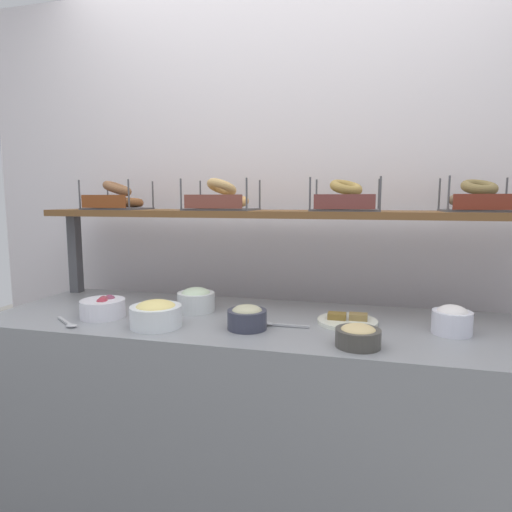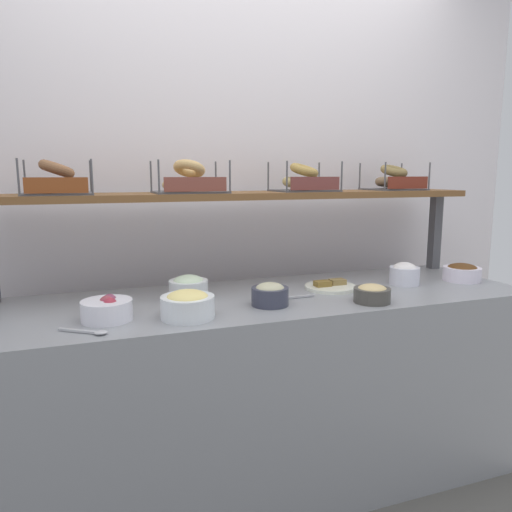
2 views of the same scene
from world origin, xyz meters
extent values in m
cube|color=silver|center=(0.00, 0.55, 1.20)|extent=(3.48, 0.06, 2.40)
cube|color=gray|center=(0.00, 0.00, 0.42)|extent=(2.28, 0.70, 0.85)
cube|color=#4C4C51|center=(-1.08, 0.27, 1.05)|extent=(0.05, 0.05, 0.40)
cube|color=brown|center=(0.00, 0.27, 1.26)|extent=(2.24, 0.32, 0.03)
cylinder|color=white|center=(-0.66, -0.13, 0.89)|extent=(0.18, 0.18, 0.07)
sphere|color=#953E49|center=(-0.66, -0.12, 0.91)|extent=(0.05, 0.05, 0.05)
sphere|color=#A52246|center=(-0.66, -0.11, 0.91)|extent=(0.04, 0.04, 0.04)
sphere|color=#A12257|center=(-0.66, -0.12, 0.91)|extent=(0.04, 0.04, 0.04)
sphere|color=#863F5A|center=(-0.65, -0.10, 0.91)|extent=(0.05, 0.05, 0.05)
sphere|color=#A62F40|center=(-0.65, -0.15, 0.91)|extent=(0.05, 0.05, 0.05)
cylinder|color=#36394A|center=(-0.04, -0.14, 0.89)|extent=(0.15, 0.15, 0.07)
ellipsoid|color=#BDB893|center=(-0.04, -0.14, 0.92)|extent=(0.11, 0.11, 0.05)
cylinder|color=white|center=(-0.39, -0.19, 0.89)|extent=(0.19, 0.19, 0.08)
ellipsoid|color=#F6DF83|center=(-0.39, -0.19, 0.92)|extent=(0.15, 0.15, 0.06)
cylinder|color=white|center=(-0.33, 0.06, 0.89)|extent=(0.16, 0.16, 0.08)
ellipsoid|color=silver|center=(-0.33, 0.06, 0.92)|extent=(0.13, 0.13, 0.06)
cylinder|color=white|center=(0.68, -0.01, 0.89)|extent=(0.14, 0.14, 0.08)
ellipsoid|color=white|center=(0.68, -0.01, 0.93)|extent=(0.11, 0.11, 0.06)
cylinder|color=#46433E|center=(0.36, -0.23, 0.88)|extent=(0.15, 0.15, 0.06)
ellipsoid|color=#D8BB7E|center=(0.36, -0.23, 0.90)|extent=(0.12, 0.12, 0.04)
cylinder|color=white|center=(0.31, 0.03, 0.86)|extent=(0.23, 0.23, 0.01)
cube|color=olive|center=(0.27, 0.03, 0.88)|extent=(0.07, 0.05, 0.02)
cube|color=olive|center=(0.35, 0.04, 0.88)|extent=(0.07, 0.05, 0.02)
cube|color=#B7B7BC|center=(0.11, -0.07, 0.86)|extent=(0.14, 0.01, 0.01)
ellipsoid|color=#B7B7BC|center=(0.02, -0.08, 0.86)|extent=(0.04, 0.03, 0.01)
cube|color=#B7B7BC|center=(-0.76, -0.23, 0.86)|extent=(0.12, 0.09, 0.01)
ellipsoid|color=#B7B7BC|center=(-0.69, -0.29, 0.86)|extent=(0.04, 0.03, 0.01)
cube|color=#4C4C51|center=(-0.81, 0.25, 1.28)|extent=(0.27, 0.24, 0.01)
cylinder|color=#4C4C51|center=(-0.94, 0.14, 1.35)|extent=(0.01, 0.01, 0.14)
cylinder|color=#4C4C51|center=(-0.68, 0.14, 1.35)|extent=(0.01, 0.01, 0.14)
cylinder|color=#4C4C51|center=(-0.94, 0.37, 1.35)|extent=(0.01, 0.01, 0.14)
cylinder|color=#4C4C51|center=(-0.68, 0.37, 1.35)|extent=(0.01, 0.01, 0.14)
cube|color=brown|center=(-0.81, 0.13, 1.32)|extent=(0.23, 0.01, 0.06)
torus|color=brown|center=(-0.86, 0.22, 1.31)|extent=(0.16, 0.16, 0.05)
torus|color=brown|center=(-0.77, 0.29, 1.31)|extent=(0.16, 0.16, 0.05)
torus|color=brown|center=(-0.81, 0.25, 1.38)|extent=(0.17, 0.16, 0.08)
cube|color=#4C4C51|center=(-0.27, 0.25, 1.28)|extent=(0.31, 0.24, 0.01)
cylinder|color=#4C4C51|center=(-0.42, 0.14, 1.35)|extent=(0.01, 0.01, 0.14)
cylinder|color=#4C4C51|center=(-0.12, 0.14, 1.35)|extent=(0.01, 0.01, 0.14)
cylinder|color=#4C4C51|center=(-0.42, 0.37, 1.35)|extent=(0.01, 0.01, 0.14)
cylinder|color=#4C4C51|center=(-0.12, 0.37, 1.35)|extent=(0.01, 0.01, 0.14)
cube|color=brown|center=(-0.27, 0.13, 1.32)|extent=(0.26, 0.01, 0.06)
torus|color=tan|center=(-0.33, 0.22, 1.31)|extent=(0.16, 0.16, 0.05)
torus|color=tan|center=(-0.23, 0.29, 1.32)|extent=(0.15, 0.15, 0.06)
torus|color=tan|center=(-0.27, 0.25, 1.39)|extent=(0.20, 0.20, 0.09)
cube|color=#4C4C51|center=(0.28, 0.26, 1.28)|extent=(0.29, 0.24, 0.01)
cylinder|color=#4C4C51|center=(0.15, 0.15, 1.35)|extent=(0.01, 0.01, 0.14)
cylinder|color=#4C4C51|center=(0.42, 0.15, 1.35)|extent=(0.01, 0.01, 0.14)
cylinder|color=#4C4C51|center=(0.15, 0.38, 1.35)|extent=(0.01, 0.01, 0.14)
cylinder|color=#4C4C51|center=(0.42, 0.38, 1.35)|extent=(0.01, 0.01, 0.14)
cube|color=brown|center=(0.28, 0.14, 1.32)|extent=(0.24, 0.01, 0.06)
torus|color=#9B8852|center=(0.23, 0.23, 1.32)|extent=(0.20, 0.20, 0.06)
torus|color=#9A8355|center=(0.33, 0.30, 1.31)|extent=(0.20, 0.20, 0.05)
torus|color=#A58443|center=(0.28, 0.26, 1.38)|extent=(0.20, 0.20, 0.08)
cube|color=#4C4C51|center=(0.81, 0.29, 1.28)|extent=(0.27, 0.24, 0.01)
cylinder|color=#4C4C51|center=(0.68, 0.17, 1.35)|extent=(0.01, 0.01, 0.14)
cylinder|color=#4C4C51|center=(0.68, 0.40, 1.35)|extent=(0.01, 0.01, 0.14)
cylinder|color=#4C4C51|center=(0.94, 0.40, 1.35)|extent=(0.01, 0.01, 0.14)
cube|color=maroon|center=(0.81, 0.17, 1.32)|extent=(0.23, 0.01, 0.06)
torus|color=#776047|center=(0.76, 0.26, 1.32)|extent=(0.20, 0.19, 0.06)
torus|color=brown|center=(0.85, 0.32, 1.32)|extent=(0.20, 0.20, 0.06)
torus|color=olive|center=(0.81, 0.29, 1.38)|extent=(0.18, 0.18, 0.08)
camera|label=1|loc=(0.38, -1.64, 1.33)|focal=30.36mm
camera|label=2|loc=(-0.73, -1.86, 1.36)|focal=33.93mm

